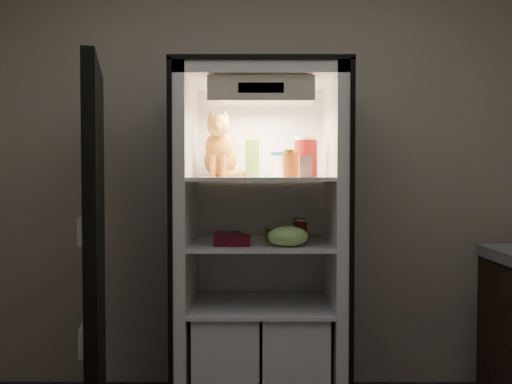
# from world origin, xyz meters

# --- Properties ---
(room_shell) EXTENTS (3.60, 3.60, 3.60)m
(room_shell) POSITION_xyz_m (0.00, 0.00, 1.62)
(room_shell) COLOR white
(room_shell) RESTS_ON floor
(refrigerator) EXTENTS (0.90, 0.72, 1.88)m
(refrigerator) POSITION_xyz_m (0.00, 1.38, 0.79)
(refrigerator) COLOR white
(refrigerator) RESTS_ON floor
(fridge_door) EXTENTS (0.25, 0.86, 1.85)m
(fridge_door) POSITION_xyz_m (-0.83, 1.12, 0.91)
(fridge_door) COLOR black
(fridge_door) RESTS_ON floor
(tabby_cat) EXTENTS (0.30, 0.34, 0.36)m
(tabby_cat) POSITION_xyz_m (-0.22, 1.42, 1.43)
(tabby_cat) COLOR orange
(tabby_cat) RESTS_ON refrigerator
(parmesan_shaker) EXTENTS (0.08, 0.08, 0.20)m
(parmesan_shaker) POSITION_xyz_m (-0.04, 1.39, 1.39)
(parmesan_shaker) COLOR #268D28
(parmesan_shaker) RESTS_ON refrigerator
(mayo_tub) EXTENTS (0.10, 0.10, 0.14)m
(mayo_tub) POSITION_xyz_m (0.11, 1.47, 1.36)
(mayo_tub) COLOR white
(mayo_tub) RESTS_ON refrigerator
(salsa_jar) EXTENTS (0.08, 0.08, 0.14)m
(salsa_jar) POSITION_xyz_m (0.15, 1.25, 1.36)
(salsa_jar) COLOR maroon
(salsa_jar) RESTS_ON refrigerator
(pepper_jar) EXTENTS (0.13, 0.13, 0.22)m
(pepper_jar) POSITION_xyz_m (0.25, 1.37, 1.40)
(pepper_jar) COLOR maroon
(pepper_jar) RESTS_ON refrigerator
(cream_carton) EXTENTS (0.06, 0.06, 0.11)m
(cream_carton) POSITION_xyz_m (0.23, 1.15, 1.34)
(cream_carton) COLOR silver
(cream_carton) RESTS_ON refrigerator
(soda_can_a) EXTENTS (0.07, 0.07, 0.12)m
(soda_can_a) POSITION_xyz_m (0.22, 1.43, 1.00)
(soda_can_a) COLOR black
(soda_can_a) RESTS_ON refrigerator
(soda_can_b) EXTENTS (0.06, 0.06, 0.12)m
(soda_can_b) POSITION_xyz_m (0.21, 1.35, 1.00)
(soda_can_b) COLOR black
(soda_can_b) RESTS_ON refrigerator
(soda_can_c) EXTENTS (0.07, 0.07, 0.12)m
(soda_can_c) POSITION_xyz_m (0.21, 1.27, 1.00)
(soda_can_c) COLOR black
(soda_can_c) RESTS_ON refrigerator
(condiment_jar) EXTENTS (0.06, 0.06, 0.08)m
(condiment_jar) POSITION_xyz_m (0.06, 1.34, 0.98)
(condiment_jar) COLOR brown
(condiment_jar) RESTS_ON refrigerator
(grape_bag) EXTENTS (0.21, 0.15, 0.10)m
(grape_bag) POSITION_xyz_m (0.14, 1.13, 0.99)
(grape_bag) COLOR #91D161
(grape_bag) RESTS_ON refrigerator
(berry_box_left) EXTENTS (0.13, 0.13, 0.07)m
(berry_box_left) POSITION_xyz_m (-0.17, 1.18, 0.97)
(berry_box_left) COLOR #540E19
(berry_box_left) RESTS_ON refrigerator
(berry_box_right) EXTENTS (0.11, 0.11, 0.06)m
(berry_box_right) POSITION_xyz_m (-0.11, 1.17, 0.97)
(berry_box_right) COLOR #540E19
(berry_box_right) RESTS_ON refrigerator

